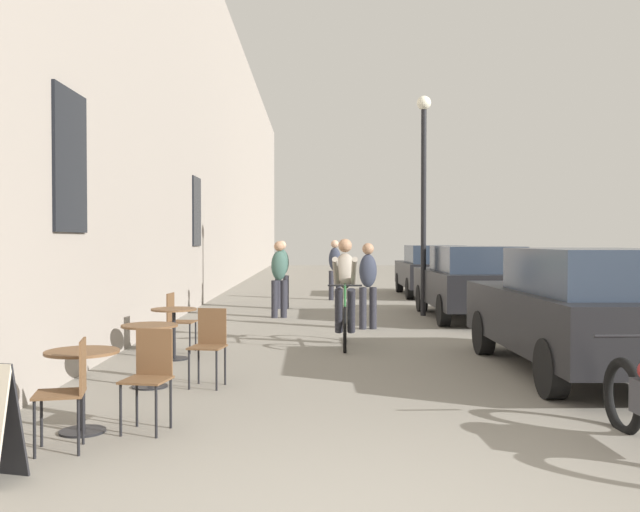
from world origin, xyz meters
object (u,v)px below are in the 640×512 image
at_px(pedestrian_far, 282,270).
at_px(cafe_table_far, 174,323).
at_px(cafe_chair_near_toward_wall, 150,372).
at_px(parked_car_third, 432,270).
at_px(cafe_table_mid, 150,342).
at_px(cyclist_on_bicycle, 345,295).
at_px(cafe_table_near, 82,373).
at_px(cafe_chair_far_toward_street, 177,318).
at_px(cafe_chair_mid_toward_street, 209,341).
at_px(parked_car_nearest, 582,309).
at_px(cafe_chair_near_toward_street, 69,386).
at_px(pedestrian_mid, 279,275).
at_px(pedestrian_furthest, 335,266).
at_px(parked_car_second, 471,281).
at_px(street_lamp, 424,177).
at_px(pedestrian_near, 368,281).

bearing_deg(pedestrian_far, cafe_table_far, -99.13).
distance_m(cafe_chair_near_toward_wall, parked_car_third, 15.96).
relative_size(cafe_table_mid, cyclist_on_bicycle, 0.41).
distance_m(cafe_table_near, cafe_table_mid, 1.92).
relative_size(cafe_chair_near_toward_wall, parked_car_third, 0.20).
bearing_deg(cafe_table_far, cafe_chair_near_toward_wall, -82.01).
bearing_deg(pedestrian_far, cafe_chair_far_toward_street, -100.59).
relative_size(cafe_chair_mid_toward_street, pedestrian_far, 0.53).
height_order(cafe_table_near, cafe_chair_far_toward_street, cafe_chair_far_toward_street).
relative_size(cafe_chair_near_toward_wall, cafe_chair_mid_toward_street, 1.00).
bearing_deg(cafe_table_mid, parked_car_nearest, 7.81).
relative_size(cafe_chair_near_toward_street, cyclist_on_bicycle, 0.51).
distance_m(cafe_chair_near_toward_street, cafe_chair_near_toward_wall, 0.79).
bearing_deg(pedestrian_mid, pedestrian_furthest, 73.48).
xyz_separation_m(cafe_chair_near_toward_street, pedestrian_furthest, (2.54, 14.28, 0.44)).
height_order(pedestrian_mid, parked_car_nearest, pedestrian_mid).
xyz_separation_m(cafe_table_near, cafe_chair_mid_toward_street, (0.82, 1.99, -0.00)).
relative_size(cafe_table_near, cafe_chair_near_toward_wall, 0.81).
bearing_deg(parked_car_second, cafe_table_near, -121.14).
xyz_separation_m(cafe_chair_far_toward_street, street_lamp, (4.50, 5.15, 2.59)).
relative_size(cafe_chair_near_toward_wall, street_lamp, 0.18).
distance_m(parked_car_second, parked_car_third, 6.30).
bearing_deg(cafe_table_near, pedestrian_far, 83.72).
height_order(cafe_table_near, pedestrian_near, pedestrian_near).
bearing_deg(parked_car_third, cafe_chair_near_toward_street, -109.28).
height_order(cafe_chair_near_toward_wall, pedestrian_mid, pedestrian_mid).
height_order(cafe_table_far, pedestrian_far, pedestrian_far).
distance_m(cafe_table_mid, parked_car_nearest, 5.30).
height_order(parked_car_nearest, parked_car_second, parked_car_nearest).
xyz_separation_m(street_lamp, parked_car_nearest, (0.91, -6.98, -2.29)).
relative_size(cafe_chair_near_toward_wall, pedestrian_mid, 0.53).
relative_size(cafe_chair_mid_toward_street, cyclist_on_bicycle, 0.51).
height_order(cafe_chair_near_toward_street, cafe_chair_near_toward_wall, same).
distance_m(cafe_chair_near_toward_wall, street_lamp, 10.62).
height_order(cafe_table_near, parked_car_second, parked_car_second).
xyz_separation_m(cafe_chair_near_toward_street, pedestrian_mid, (1.19, 9.75, 0.42)).
bearing_deg(pedestrian_mid, cafe_chair_near_toward_street, -96.98).
distance_m(pedestrian_far, parked_car_second, 4.75).
distance_m(cafe_table_far, cafe_chair_far_toward_street, 0.64).
relative_size(cafe_table_far, street_lamp, 0.15).
xyz_separation_m(cafe_chair_mid_toward_street, pedestrian_furthest, (1.79, 11.75, 0.44)).
xyz_separation_m(cafe_chair_mid_toward_street, cafe_table_far, (-0.77, 1.84, 0.00)).
height_order(cafe_chair_near_toward_street, cafe_chair_far_toward_street, same).
distance_m(cafe_table_near, cafe_chair_near_toward_wall, 0.58).
height_order(cafe_chair_near_toward_street, cafe_chair_mid_toward_street, same).
distance_m(cafe_chair_near_toward_wall, pedestrian_far, 11.18).
relative_size(cafe_chair_mid_toward_street, parked_car_third, 0.20).
bearing_deg(pedestrian_near, cafe_table_far, -131.55).
distance_m(pedestrian_far, street_lamp, 4.22).
xyz_separation_m(cafe_chair_far_toward_street, parked_car_second, (5.42, 4.47, 0.29)).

